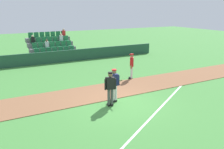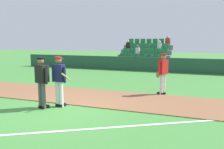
% 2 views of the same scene
% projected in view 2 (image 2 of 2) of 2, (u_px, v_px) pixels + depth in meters
% --- Properties ---
extents(ground_plane, '(80.00, 80.00, 0.00)m').
position_uv_depth(ground_plane, '(57.00, 110.00, 8.04)').
color(ground_plane, '#42843A').
extents(infield_dirt_path, '(28.00, 2.76, 0.03)m').
position_uv_depth(infield_dirt_path, '(85.00, 96.00, 9.91)').
color(infield_dirt_path, brown).
rests_on(infield_dirt_path, ground).
extents(foul_line_chalk, '(10.25, 6.41, 0.01)m').
position_uv_depth(foul_line_chalk, '(140.00, 126.00, 6.53)').
color(foul_line_chalk, white).
rests_on(foul_line_chalk, ground).
extents(dugout_fence, '(20.00, 0.16, 1.06)m').
position_uv_depth(dugout_fence, '(138.00, 64.00, 18.11)').
color(dugout_fence, '#234C38').
rests_on(dugout_fence, ground).
extents(stadium_bleachers, '(4.45, 3.80, 2.70)m').
position_uv_depth(stadium_bleachers, '(145.00, 59.00, 20.22)').
color(stadium_bleachers, slate).
rests_on(stadium_bleachers, ground).
extents(batter_navy_jersey, '(0.66, 0.79, 1.76)m').
position_uv_depth(batter_navy_jersey, '(59.00, 80.00, 8.27)').
color(batter_navy_jersey, white).
rests_on(batter_navy_jersey, ground).
extents(umpire_home_plate, '(0.58, 0.37, 1.76)m').
position_uv_depth(umpire_home_plate, '(42.00, 80.00, 8.06)').
color(umpire_home_plate, '#4C4C4C').
rests_on(umpire_home_plate, ground).
extents(runner_red_jersey, '(0.47, 0.59, 1.76)m').
position_uv_depth(runner_red_jersey, '(163.00, 73.00, 10.11)').
color(runner_red_jersey, silver).
rests_on(runner_red_jersey, ground).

